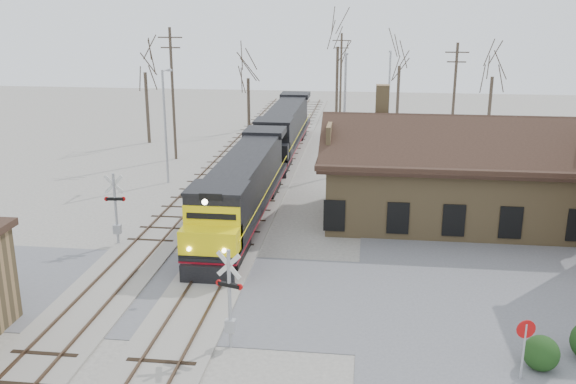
{
  "coord_description": "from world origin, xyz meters",
  "views": [
    {
      "loc": [
        7.15,
        -25.88,
        12.66
      ],
      "look_at": [
        2.78,
        9.0,
        2.26
      ],
      "focal_mm": 40.0,
      "sensor_mm": 36.0,
      "label": 1
    }
  ],
  "objects": [
    {
      "name": "ground",
      "position": [
        0.0,
        0.0,
        0.0
      ],
      "size": [
        140.0,
        140.0,
        0.0
      ],
      "primitive_type": "plane",
      "color": "#A9A499",
      "rests_on": "ground"
    },
    {
      "name": "road",
      "position": [
        0.0,
        0.0,
        0.01
      ],
      "size": [
        60.0,
        9.0,
        0.03
      ],
      "primitive_type": "cube",
      "color": "#5A5A5E",
      "rests_on": "ground"
    },
    {
      "name": "track_main",
      "position": [
        0.0,
        15.0,
        0.07
      ],
      "size": [
        3.4,
        90.0,
        0.24
      ],
      "color": "#A9A499",
      "rests_on": "ground"
    },
    {
      "name": "track_siding",
      "position": [
        -4.5,
        15.0,
        0.07
      ],
      "size": [
        3.4,
        90.0,
        0.24
      ],
      "color": "#A9A499",
      "rests_on": "ground"
    },
    {
      "name": "depot",
      "position": [
        11.99,
        12.0,
        2.41
      ],
      "size": [
        15.2,
        9.31,
        7.9
      ],
      "color": "olive",
      "rests_on": "ground"
    },
    {
      "name": "locomotive_lead",
      "position": [
        0.0,
        9.6,
        2.17
      ],
      "size": [
        2.78,
        18.62,
        4.13
      ],
      "color": "black",
      "rests_on": "ground"
    },
    {
      "name": "locomotive_trailing",
      "position": [
        0.0,
        28.5,
        2.17
      ],
      "size": [
        2.78,
        18.62,
        3.91
      ],
      "color": "black",
      "rests_on": "ground"
    },
    {
      "name": "crossbuck_near",
      "position": [
        2.26,
        -4.45,
        1.87
      ],
      "size": [
        1.1,
        0.42,
        3.98
      ],
      "rotation": [
        0.0,
        0.0,
        -0.31
      ],
      "color": "#A5A8AD",
      "rests_on": "ground"
    },
    {
      "name": "crossbuck_far",
      "position": [
        -6.08,
        5.37,
        1.89
      ],
      "size": [
        1.15,
        0.3,
        4.03
      ],
      "rotation": [
        0.0,
        0.0,
        3.24
      ],
      "color": "#A5A8AD",
      "rests_on": "ground"
    },
    {
      "name": "do_not_enter_sign",
      "position": [
        12.77,
        -5.37,
        1.6
      ],
      "size": [
        0.68,
        0.2,
        2.3
      ],
      "rotation": [
        0.0,
        0.0,
        0.23
      ],
      "color": "#A5A8AD",
      "rests_on": "ground"
    },
    {
      "name": "hedge_a",
      "position": [
        13.6,
        -4.6,
        0.64
      ],
      "size": [
        1.29,
        1.29,
        1.29
      ],
      "primitive_type": "sphere",
      "color": "black",
      "rests_on": "ground"
    },
    {
      "name": "streetlight_a",
      "position": [
        -7.22,
        18.14,
        4.61
      ],
      "size": [
        0.25,
        2.04,
        8.16
      ],
      "color": "#A5A8AD",
      "rests_on": "ground"
    },
    {
      "name": "streetlight_b",
      "position": [
        5.42,
        22.06,
        5.11
      ],
      "size": [
        0.25,
        2.04,
        9.14
      ],
      "color": "#A5A8AD",
      "rests_on": "ground"
    },
    {
      "name": "streetlight_c",
      "position": [
        9.01,
        34.04,
        4.78
      ],
      "size": [
        0.25,
        2.04,
        8.5
      ],
      "color": "#A5A8AD",
      "rests_on": "ground"
    },
    {
      "name": "utility_pole_a",
      "position": [
        -8.8,
        25.26,
        5.63
      ],
      "size": [
        2.0,
        0.24,
        10.8
      ],
      "color": "#382D23",
      "rests_on": "ground"
    },
    {
      "name": "utility_pole_b",
      "position": [
        4.05,
        45.97,
        4.98
      ],
      "size": [
        2.0,
        0.24,
        9.51
      ],
      "color": "#382D23",
      "rests_on": "ground"
    },
    {
      "name": "utility_pole_c",
      "position": [
        14.46,
        30.57,
        4.95
      ],
      "size": [
        2.0,
        0.24,
        9.45
      ],
      "color": "#382D23",
      "rests_on": "ground"
    },
    {
      "name": "tree_a",
      "position": [
        -13.21,
        31.33,
        7.62
      ],
      "size": [
        4.37,
        4.37,
        10.71
      ],
      "color": "#382D23",
      "rests_on": "ground"
    },
    {
      "name": "tree_b",
      "position": [
        -4.99,
        38.55,
        6.19
      ],
      "size": [
        3.55,
        3.55,
        8.7
      ],
      "color": "#382D23",
      "rests_on": "ground"
    },
    {
      "name": "tree_c",
      "position": [
        3.58,
        47.03,
        9.29
      ],
      "size": [
        5.32,
        5.32,
        13.03
      ],
      "color": "#382D23",
      "rests_on": "ground"
    },
    {
      "name": "tree_d",
      "position": [
        10.26,
        43.1,
        7.34
      ],
      "size": [
        4.21,
        4.21,
        10.31
      ],
      "color": "#382D23",
      "rests_on": "ground"
    },
    {
      "name": "tree_e",
      "position": [
        18.84,
        37.83,
        6.84
      ],
      "size": [
        3.92,
        3.92,
        9.61
      ],
      "color": "#382D23",
      "rests_on": "ground"
    }
  ]
}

